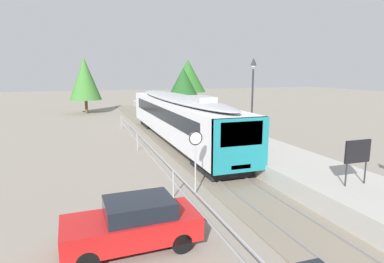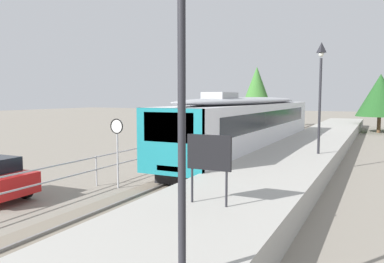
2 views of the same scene
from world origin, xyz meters
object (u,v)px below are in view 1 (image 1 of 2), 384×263
object	(u,v)px
platform_notice_board	(358,153)
parked_hatchback_red	(133,223)
platform_lamp_mid_platform	(253,82)
speed_limit_sign	(196,147)
commuter_train	(178,115)

from	to	relation	value
platform_notice_board	parked_hatchback_red	distance (m)	8.85
platform_lamp_mid_platform	platform_notice_board	size ratio (longest dim) A/B	2.97
platform_lamp_mid_platform	parked_hatchback_red	distance (m)	15.04
speed_limit_sign	parked_hatchback_red	size ratio (longest dim) A/B	0.69
parked_hatchback_red	platform_lamp_mid_platform	bearing A→B (deg)	46.71
commuter_train	parked_hatchback_red	xyz separation A→B (m)	(-5.54, -13.79, -1.36)
commuter_train	platform_notice_board	bearing A→B (deg)	-76.73
commuter_train	parked_hatchback_red	bearing A→B (deg)	-111.91
platform_lamp_mid_platform	speed_limit_sign	size ratio (longest dim) A/B	1.91
commuter_train	platform_lamp_mid_platform	world-z (taller)	platform_lamp_mid_platform
parked_hatchback_red	commuter_train	bearing A→B (deg)	68.09
platform_lamp_mid_platform	parked_hatchback_red	xyz separation A→B (m)	(-9.97, -10.59, -3.83)
commuter_train	platform_lamp_mid_platform	size ratio (longest dim) A/B	3.82
commuter_train	speed_limit_sign	distance (m)	10.49
commuter_train	platform_lamp_mid_platform	distance (m)	6.00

